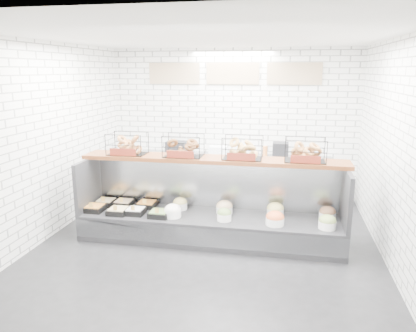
# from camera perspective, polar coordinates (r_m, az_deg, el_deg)

# --- Properties ---
(ground) EXTENTS (5.50, 5.50, 0.00)m
(ground) POSITION_cam_1_polar(r_m,az_deg,el_deg) (6.14, -0.26, -11.40)
(ground) COLOR black
(ground) RESTS_ON ground
(room_shell) EXTENTS (5.02, 5.51, 3.01)m
(room_shell) POSITION_cam_1_polar(r_m,az_deg,el_deg) (6.18, 0.81, 8.61)
(room_shell) COLOR white
(room_shell) RESTS_ON ground
(display_case) EXTENTS (4.00, 0.90, 1.20)m
(display_case) POSITION_cam_1_polar(r_m,az_deg,el_deg) (6.32, 0.34, -7.40)
(display_case) COLOR black
(display_case) RESTS_ON ground
(bagel_shelf) EXTENTS (4.10, 0.50, 0.40)m
(bagel_shelf) POSITION_cam_1_polar(r_m,az_deg,el_deg) (6.20, 0.64, 2.25)
(bagel_shelf) COLOR #4D2310
(bagel_shelf) RESTS_ON display_case
(prep_counter) EXTENTS (4.00, 0.60, 1.20)m
(prep_counter) POSITION_cam_1_polar(r_m,az_deg,el_deg) (8.24, 2.99, -1.42)
(prep_counter) COLOR #93969B
(prep_counter) RESTS_ON ground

